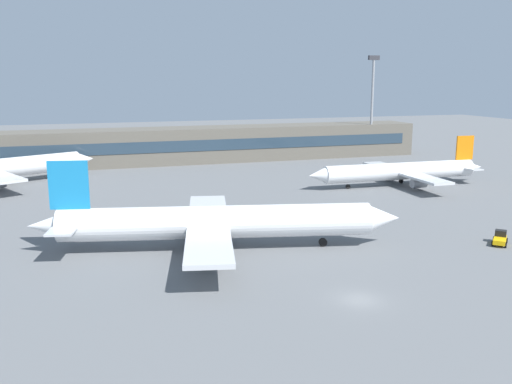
# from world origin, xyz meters

# --- Properties ---
(ground_plane) EXTENTS (400.00, 400.00, 0.00)m
(ground_plane) POSITION_xyz_m (0.00, 40.00, 0.00)
(ground_plane) COLOR slate
(terminal_building) EXTENTS (131.84, 12.13, 9.00)m
(terminal_building) POSITION_xyz_m (0.00, 97.01, 4.50)
(terminal_building) COLOR #5B564C
(terminal_building) RESTS_ON ground_plane
(airplane_near) EXTENTS (46.98, 33.25, 11.73)m
(airplane_near) POSITION_xyz_m (-9.07, 20.47, 3.58)
(airplane_near) COLOR white
(airplane_near) RESTS_ON ground_plane
(airplane_mid) EXTENTS (39.73, 27.63, 9.82)m
(airplane_mid) POSITION_xyz_m (36.47, 51.01, 2.99)
(airplane_mid) COLOR white
(airplane_mid) RESTS_ON ground_plane
(baggage_tug_yellow) EXTENTS (3.60, 3.61, 1.75)m
(baggage_tug_yellow) POSITION_xyz_m (26.87, 11.13, 0.80)
(baggage_tug_yellow) COLOR #F2B20C
(baggage_tug_yellow) RESTS_ON ground_plane
(floodlight_tower_west) EXTENTS (3.20, 0.80, 27.75)m
(floodlight_tower_west) POSITION_xyz_m (52.95, 91.89, 15.93)
(floodlight_tower_west) COLOR gray
(floodlight_tower_west) RESTS_ON ground_plane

